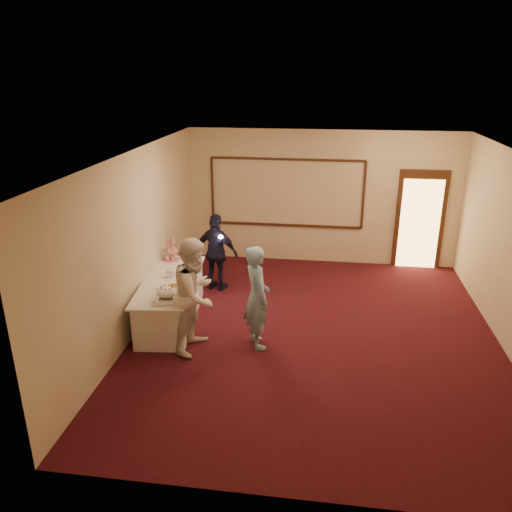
{
  "coord_description": "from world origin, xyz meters",
  "views": [
    {
      "loc": [
        0.05,
        -7.49,
        4.18
      ],
      "look_at": [
        -1.08,
        0.55,
        1.15
      ],
      "focal_mm": 35.0,
      "sensor_mm": 36.0,
      "label": 1
    }
  ],
  "objects": [
    {
      "name": "floor",
      "position": [
        0.0,
        0.0,
        0.0
      ],
      "size": [
        7.0,
        7.0,
        0.0
      ],
      "primitive_type": "plane",
      "color": "black",
      "rests_on": "ground"
    },
    {
      "name": "room_walls",
      "position": [
        0.0,
        0.0,
        2.03
      ],
      "size": [
        6.04,
        7.04,
        3.02
      ],
      "color": "beige",
      "rests_on": "floor"
    },
    {
      "name": "wall_molding",
      "position": [
        -0.8,
        3.47,
        1.6
      ],
      "size": [
        3.45,
        0.04,
        1.55
      ],
      "color": "black",
      "rests_on": "room_walls"
    },
    {
      "name": "doorway",
      "position": [
        2.15,
        3.45,
        1.08
      ],
      "size": [
        1.05,
        0.07,
        2.2
      ],
      "color": "black",
      "rests_on": "floor"
    },
    {
      "name": "buffet_table",
      "position": [
        -2.54,
        0.19,
        0.39
      ],
      "size": [
        1.15,
        2.43,
        0.77
      ],
      "color": "white",
      "rests_on": "floor"
    },
    {
      "name": "pavlova_tray",
      "position": [
        -2.35,
        -0.56,
        0.86
      ],
      "size": [
        0.49,
        0.58,
        0.2
      ],
      "color": "silver",
      "rests_on": "buffet_table"
    },
    {
      "name": "cupcake_stand",
      "position": [
        -2.8,
        1.13,
        0.94
      ],
      "size": [
        0.32,
        0.32,
        0.47
      ],
      "color": "#E9527D",
      "rests_on": "buffet_table"
    },
    {
      "name": "plate_stack_a",
      "position": [
        -2.56,
        0.31,
        0.84
      ],
      "size": [
        0.18,
        0.18,
        0.15
      ],
      "color": "white",
      "rests_on": "buffet_table"
    },
    {
      "name": "plate_stack_b",
      "position": [
        -2.33,
        0.52,
        0.84
      ],
      "size": [
        0.18,
        0.18,
        0.15
      ],
      "color": "white",
      "rests_on": "buffet_table"
    },
    {
      "name": "tart",
      "position": [
        -2.33,
        -0.18,
        0.8
      ],
      "size": [
        0.28,
        0.28,
        0.06
      ],
      "color": "white",
      "rests_on": "buffet_table"
    },
    {
      "name": "man",
      "position": [
        -0.93,
        -0.46,
        0.85
      ],
      "size": [
        0.63,
        0.73,
        1.69
      ],
      "primitive_type": "imported",
      "rotation": [
        0.0,
        0.0,
        2.01
      ],
      "color": "#85B8D3",
      "rests_on": "floor"
    },
    {
      "name": "woman",
      "position": [
        -1.85,
        -0.66,
        0.92
      ],
      "size": [
        0.87,
        1.02,
        1.84
      ],
      "primitive_type": "imported",
      "rotation": [
        0.0,
        0.0,
        1.36
      ],
      "color": "white",
      "rests_on": "floor"
    },
    {
      "name": "guest",
      "position": [
        -2.02,
        1.61,
        0.79
      ],
      "size": [
        0.99,
        0.64,
        1.57
      ],
      "primitive_type": "imported",
      "rotation": [
        0.0,
        0.0,
        2.85
      ],
      "color": "black",
      "rests_on": "floor"
    },
    {
      "name": "camera_flash",
      "position": [
        -1.89,
        1.41,
        1.18
      ],
      "size": [
        0.07,
        0.04,
        0.05
      ],
      "primitive_type": "cube",
      "rotation": [
        0.0,
        0.0,
        0.0
      ],
      "color": "white",
      "rests_on": "guest"
    }
  ]
}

